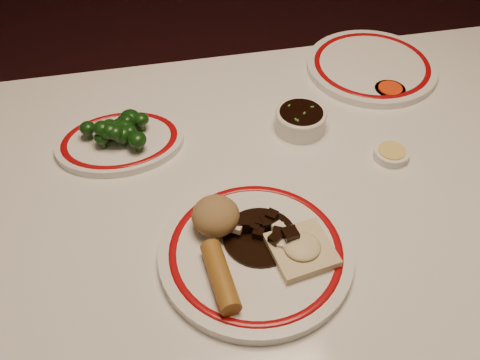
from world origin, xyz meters
name	(u,v)px	position (x,y,z in m)	size (l,w,h in m)	color
dining_table	(293,229)	(0.00, 0.00, 0.66)	(1.20, 0.90, 0.75)	silver
main_plate	(256,252)	(-0.10, -0.11, 0.76)	(0.37, 0.37, 0.02)	silver
rice_mound	(216,216)	(-0.15, -0.05, 0.80)	(0.08, 0.08, 0.05)	olive
spring_roll	(220,276)	(-0.16, -0.16, 0.78)	(0.03, 0.03, 0.12)	olive
fried_wonton	(302,249)	(-0.03, -0.13, 0.78)	(0.10, 0.10, 0.03)	beige
stirfry_heap	(265,232)	(-0.08, -0.09, 0.78)	(0.12, 0.12, 0.03)	black
broccoli_plate	(120,142)	(-0.29, 0.19, 0.76)	(0.24, 0.21, 0.02)	silver
broccoli_pile	(119,129)	(-0.29, 0.19, 0.79)	(0.13, 0.10, 0.05)	#23471C
soy_bowl	(300,121)	(0.05, 0.17, 0.77)	(0.10, 0.10, 0.04)	silver
sweet_sour_dish	(390,91)	(0.27, 0.24, 0.76)	(0.06, 0.06, 0.02)	silver
mustard_dish	(391,154)	(0.20, 0.06, 0.76)	(0.06, 0.06, 0.02)	silver
far_plate	(371,66)	(0.27, 0.33, 0.76)	(0.33, 0.33, 0.02)	silver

